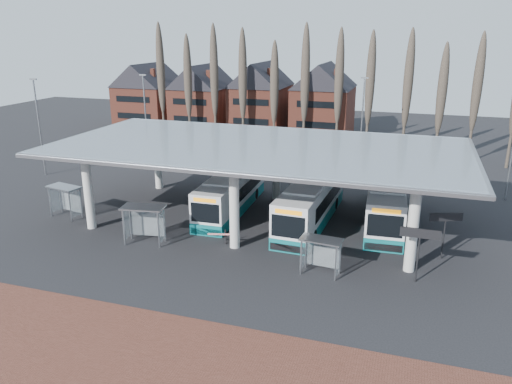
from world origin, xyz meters
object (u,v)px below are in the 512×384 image
(bus_3, at_px, (386,200))
(shelter_1, at_px, (144,216))
(shelter_2, at_px, (321,248))
(shelter_0, at_px, (66,194))
(bus_1, at_px, (231,192))
(bus_2, at_px, (311,202))

(bus_3, relative_size, shelter_1, 4.05)
(bus_3, height_order, shelter_2, bus_3)
(bus_3, bearing_deg, shelter_2, -109.64)
(shelter_0, relative_size, shelter_2, 1.13)
(bus_3, xyz_separation_m, shelter_2, (-3.19, -10.96, 0.07))
(bus_3, relative_size, shelter_2, 4.81)
(shelter_1, relative_size, shelter_2, 1.19)
(bus_3, distance_m, shelter_0, 26.29)
(bus_1, bearing_deg, shelter_2, -46.33)
(bus_1, height_order, bus_2, bus_2)
(shelter_2, bearing_deg, shelter_1, -178.50)
(shelter_0, xyz_separation_m, shelter_2, (22.08, -3.73, -0.15))
(bus_3, xyz_separation_m, shelter_1, (-16.32, -10.04, 0.36))
(bus_3, bearing_deg, bus_2, -162.07)
(bus_1, bearing_deg, bus_3, 5.01)
(bus_2, bearing_deg, shelter_0, -163.30)
(bus_2, relative_size, bus_3, 0.99)
(bus_3, bearing_deg, shelter_1, -151.81)
(bus_1, height_order, bus_3, bus_3)
(shelter_0, bearing_deg, bus_1, 36.23)
(shelter_0, bearing_deg, shelter_2, 2.21)
(bus_2, height_order, shelter_2, bus_2)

